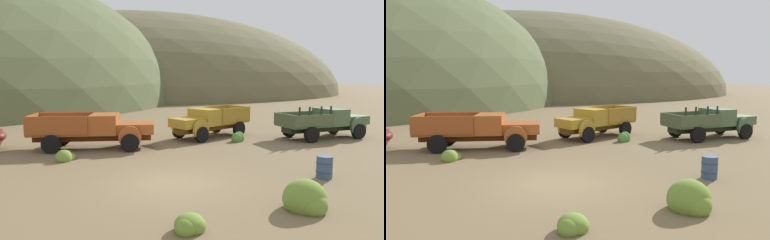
% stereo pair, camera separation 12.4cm
% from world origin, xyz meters
% --- Properties ---
extents(ground_plane, '(300.00, 300.00, 0.00)m').
position_xyz_m(ground_plane, '(0.00, 0.00, 0.00)').
color(ground_plane, brown).
extents(hill_center, '(98.08, 80.10, 37.58)m').
position_xyz_m(hill_center, '(18.72, 72.93, 0.00)').
color(hill_center, brown).
rests_on(hill_center, ground).
extents(truck_oxide_orange, '(6.82, 3.85, 1.91)m').
position_xyz_m(truck_oxide_orange, '(-1.49, 7.45, 1.02)').
color(truck_oxide_orange, '#51220D').
rests_on(truck_oxide_orange, ground).
extents(truck_mustard, '(5.97, 3.82, 1.91)m').
position_xyz_m(truck_mustard, '(5.22, 8.33, 1.01)').
color(truck_mustard, '#593D12').
rests_on(truck_mustard, ground).
extents(truck_weathered_green, '(6.07, 2.61, 2.16)m').
position_xyz_m(truck_weathered_green, '(12.58, 5.34, 1.00)').
color(truck_weathered_green, '#232B1B').
rests_on(truck_weathered_green, ground).
extents(oil_drum_by_truck, '(0.64, 0.64, 0.87)m').
position_xyz_m(oil_drum_by_truck, '(5.68, -1.59, 0.44)').
color(oil_drum_by_truck, '#384C6B').
rests_on(oil_drum_by_truck, ground).
extents(bush_back_edge, '(1.33, 1.30, 1.16)m').
position_xyz_m(bush_back_edge, '(2.84, -3.88, 0.29)').
color(bush_back_edge, olive).
rests_on(bush_back_edge, ground).
extents(bush_front_right, '(0.89, 0.72, 0.76)m').
position_xyz_m(bush_front_right, '(6.46, 6.39, 0.20)').
color(bush_front_right, '#4C8438').
rests_on(bush_front_right, ground).
extents(bush_front_left, '(0.85, 0.75, 0.59)m').
position_xyz_m(bush_front_left, '(-0.88, -3.90, 0.15)').
color(bush_front_left, olive).
rests_on(bush_front_left, ground).
extents(bush_lone_scrub, '(0.92, 0.91, 0.69)m').
position_xyz_m(bush_lone_scrub, '(-3.48, 5.26, 0.17)').
color(bush_lone_scrub, olive).
rests_on(bush_lone_scrub, ground).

